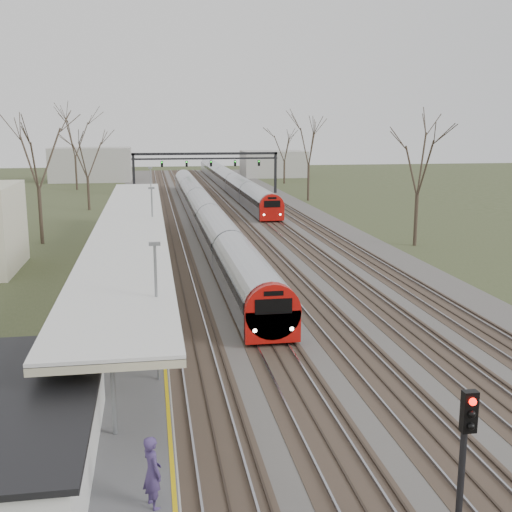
% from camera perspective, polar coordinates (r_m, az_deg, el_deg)
% --- Properties ---
extents(track_bed, '(24.00, 160.00, 0.22)m').
position_cam_1_polar(track_bed, '(64.31, -2.09, 2.70)').
color(track_bed, '#474442').
rests_on(track_bed, ground).
extents(platform, '(3.50, 69.00, 1.00)m').
position_cam_1_polar(platform, '(46.53, -10.75, -0.41)').
color(platform, '#9E9B93').
rests_on(platform, ground).
extents(canopy, '(4.10, 50.00, 3.11)m').
position_cam_1_polar(canopy, '(41.48, -11.05, 2.94)').
color(canopy, slate).
rests_on(canopy, platform).
extents(signal_gantry, '(21.00, 0.59, 6.08)m').
position_cam_1_polar(signal_gantry, '(93.50, -4.47, 8.45)').
color(signal_gantry, black).
rests_on(signal_gantry, ground).
extents(tree_west_far, '(5.50, 5.50, 11.33)m').
position_cam_1_polar(tree_west_far, '(56.81, -18.96, 8.97)').
color(tree_west_far, '#2D231C').
rests_on(tree_west_far, ground).
extents(tree_east_far, '(5.00, 5.00, 10.30)m').
position_cam_1_polar(tree_east_far, '(54.63, 14.28, 8.39)').
color(tree_east_far, '#2D231C').
rests_on(tree_east_far, ground).
extents(train_near, '(2.62, 75.21, 3.05)m').
position_cam_1_polar(train_near, '(65.34, -4.68, 4.06)').
color(train_near, '#B1B4BC').
rests_on(train_near, ground).
extents(train_far, '(2.62, 75.21, 3.05)m').
position_cam_1_polar(train_far, '(102.61, -2.50, 6.84)').
color(train_far, '#B1B4BC').
rests_on(train_far, ground).
extents(passenger, '(0.68, 0.79, 1.83)m').
position_cam_1_polar(passenger, '(16.30, -9.20, -18.44)').
color(passenger, '#40315F').
rests_on(passenger, platform).
extents(signal_post, '(0.35, 0.45, 4.10)m').
position_cam_1_polar(signal_post, '(16.29, 18.08, -15.69)').
color(signal_post, black).
rests_on(signal_post, ground).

